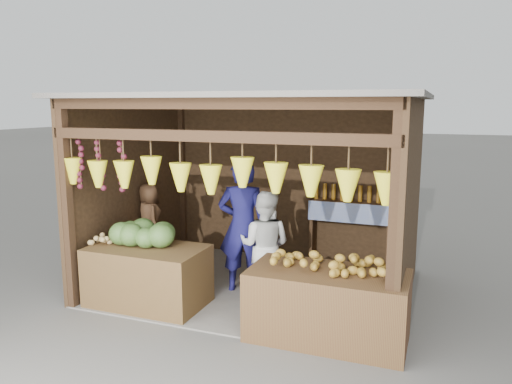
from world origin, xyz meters
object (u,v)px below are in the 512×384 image
woman_standing (265,245)px  counter_right (327,305)px  man_standing (243,226)px  vendor_seated (150,219)px  counter_left (148,276)px

woman_standing → counter_right: bearing=137.4°
woman_standing → man_standing: bearing=-22.2°
woman_standing → vendor_seated: bearing=-14.6°
counter_right → vendor_seated: vendor_seated is taller
counter_left → man_standing: size_ratio=0.79×
counter_left → woman_standing: woman_standing is taller
man_standing → counter_left: bearing=28.9°
counter_left → vendor_seated: bearing=121.2°
counter_right → woman_standing: (-1.03, 0.85, 0.34)m
counter_right → vendor_seated: 3.32m
woman_standing → vendor_seated: woman_standing is taller
counter_left → counter_right: 2.34m
vendor_seated → woman_standing: bearing=-151.8°
counter_right → woman_standing: size_ratio=1.18×
counter_right → counter_left: bearing=177.3°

